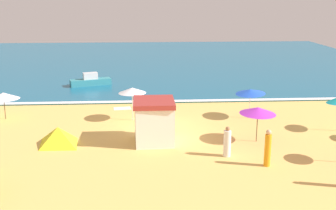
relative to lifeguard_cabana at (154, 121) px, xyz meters
The scene contains 14 objects.
ground_plane 3.40m from the lifeguard_cabana, 83.69° to the left, with size 60.00×60.00×0.00m, color #EDBC60.
ocean_water 31.15m from the lifeguard_cabana, 89.36° to the left, with size 60.00×44.00×0.10m, color #196084.
wave_breaker_foam 9.50m from the lifeguard_cabana, 87.90° to the left, with size 57.00×0.70×0.01m, color white.
lifeguard_cabana is the anchor object (origin of this frame).
beach_umbrella_0 8.29m from the lifeguard_cabana, 33.76° to the left, with size 2.89×2.89×2.15m.
beach_umbrella_2 6.11m from the lifeguard_cabana, ahead, with size 2.99×3.00×2.14m.
beach_umbrella_3 11.62m from the lifeguard_cabana, 152.23° to the left, with size 3.10×3.10×1.94m.
beach_umbrella_6 4.84m from the lifeguard_cabana, 106.37° to the left, with size 2.13×2.12×2.32m.
beach_tent 5.63m from the lifeguard_cabana, behind, with size 3.03×3.01×1.06m.
beachgoer_1 6.89m from the lifeguard_cabana, 35.04° to the right, with size 0.36×0.36×1.94m.
beachgoer_2 4.63m from the lifeguard_cabana, 32.97° to the right, with size 0.54×0.54×1.67m.
beach_towel_0 8.15m from the lifeguard_cabana, 81.65° to the left, with size 1.28×1.92×0.01m.
beach_towel_1 8.14m from the lifeguard_cabana, 105.97° to the left, with size 1.42×1.05×0.01m.
small_boat_0 16.94m from the lifeguard_cabana, 109.14° to the left, with size 3.95×2.18×1.22m.
Camera 1 is at (-0.99, -26.69, 8.47)m, focal length 44.99 mm.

